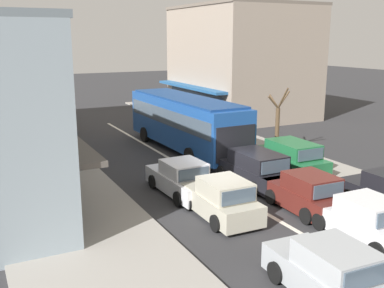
# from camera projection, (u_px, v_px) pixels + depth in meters

# --- Properties ---
(ground_plane) EXTENTS (140.00, 140.00, 0.00)m
(ground_plane) POSITION_uv_depth(u_px,v_px,m) (225.00, 190.00, 19.99)
(ground_plane) COLOR #2D2D30
(lane_centre_line) EXTENTS (0.20, 28.00, 0.01)m
(lane_centre_line) POSITION_uv_depth(u_px,v_px,m) (186.00, 168.00, 23.46)
(lane_centre_line) COLOR silver
(lane_centre_line) RESTS_ON ground
(sidewalk_left) EXTENTS (5.20, 44.00, 0.14)m
(sidewalk_left) POSITION_uv_depth(u_px,v_px,m) (45.00, 174.00, 22.18)
(sidewalk_left) COLOR gray
(sidewalk_left) RESTS_ON ground
(kerb_right) EXTENTS (2.80, 44.00, 0.12)m
(kerb_right) POSITION_uv_depth(u_px,v_px,m) (261.00, 146.00, 27.91)
(kerb_right) COLOR gray
(kerb_right) RESTS_ON ground
(building_right_far) EXTENTS (9.94, 11.32, 9.27)m
(building_right_far) POSITION_uv_depth(u_px,v_px,m) (241.00, 62.00, 38.39)
(building_right_far) COLOR gray
(building_right_far) RESTS_ON ground
(city_bus) EXTENTS (2.92, 10.91, 3.23)m
(city_bus) POSITION_uv_depth(u_px,v_px,m) (185.00, 120.00, 26.59)
(city_bus) COLOR #1E4C99
(city_bus) RESTS_ON ground
(hatchback_queue_far_back) EXTENTS (1.95, 3.77, 1.54)m
(hatchback_queue_far_back) POSITION_uv_depth(u_px,v_px,m) (330.00, 274.00, 11.53)
(hatchback_queue_far_back) COLOR #9EA3A8
(hatchback_queue_far_back) RESTS_ON ground
(sedan_adjacent_lane_lead) EXTENTS (1.94, 4.22, 1.47)m
(sedan_adjacent_lane_lead) POSITION_uv_depth(u_px,v_px,m) (367.00, 221.00, 14.93)
(sedan_adjacent_lane_lead) COLOR silver
(sedan_adjacent_lane_lead) RESTS_ON ground
(hatchback_adjacent_lane_trail) EXTENTS (1.88, 3.73, 1.54)m
(hatchback_adjacent_lane_trail) POSITION_uv_depth(u_px,v_px,m) (222.00, 200.00, 16.79)
(hatchback_adjacent_lane_trail) COLOR #B7B29E
(hatchback_adjacent_lane_trail) RESTS_ON ground
(hatchback_behind_bus_near) EXTENTS (1.92, 3.76, 1.54)m
(hatchback_behind_bus_near) POSITION_uv_depth(u_px,v_px,m) (307.00, 194.00, 17.43)
(hatchback_behind_bus_near) COLOR #561E19
(hatchback_behind_bus_near) RESTS_ON ground
(wagon_queue_gap_filler) EXTENTS (1.96, 4.51, 1.58)m
(wagon_queue_gap_filler) POSITION_uv_depth(u_px,v_px,m) (254.00, 169.00, 20.65)
(wagon_queue_gap_filler) COLOR black
(wagon_queue_gap_filler) RESTS_ON ground
(sedan_behind_bus_mid) EXTENTS (1.98, 4.25, 1.47)m
(sedan_behind_bus_mid) POSITION_uv_depth(u_px,v_px,m) (183.00, 179.00, 19.39)
(sedan_behind_bus_mid) COLOR silver
(sedan_behind_bus_mid) RESTS_ON ground
(parked_wagon_kerb_second) EXTENTS (2.00, 4.53, 1.58)m
(parked_wagon_kerb_second) POSITION_uv_depth(u_px,v_px,m) (290.00, 157.00, 22.65)
(parked_wagon_kerb_second) COLOR #1E6638
(parked_wagon_kerb_second) RESTS_ON ground
(traffic_light_downstreet) EXTENTS (0.33, 0.24, 4.20)m
(traffic_light_downstreet) POSITION_uv_depth(u_px,v_px,m) (42.00, 85.00, 36.35)
(traffic_light_downstreet) COLOR gray
(traffic_light_downstreet) RESTS_ON ground
(street_tree_right) EXTENTS (1.51, 1.69, 3.95)m
(street_tree_right) POSITION_uv_depth(u_px,v_px,m) (277.00, 124.00, 25.73)
(street_tree_right) COLOR brown
(street_tree_right) RESTS_ON ground
(pedestrian_with_handbag_near) EXTENTS (0.66, 0.34, 1.63)m
(pedestrian_with_handbag_near) POSITION_uv_depth(u_px,v_px,m) (72.00, 134.00, 26.57)
(pedestrian_with_handbag_near) COLOR #232838
(pedestrian_with_handbag_near) RESTS_ON sidewalk_left
(pedestrian_browsing_midblock) EXTENTS (0.39, 0.48, 1.63)m
(pedestrian_browsing_midblock) POSITION_uv_depth(u_px,v_px,m) (75.00, 149.00, 23.05)
(pedestrian_browsing_midblock) COLOR #333338
(pedestrian_browsing_midblock) RESTS_ON sidewalk_left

